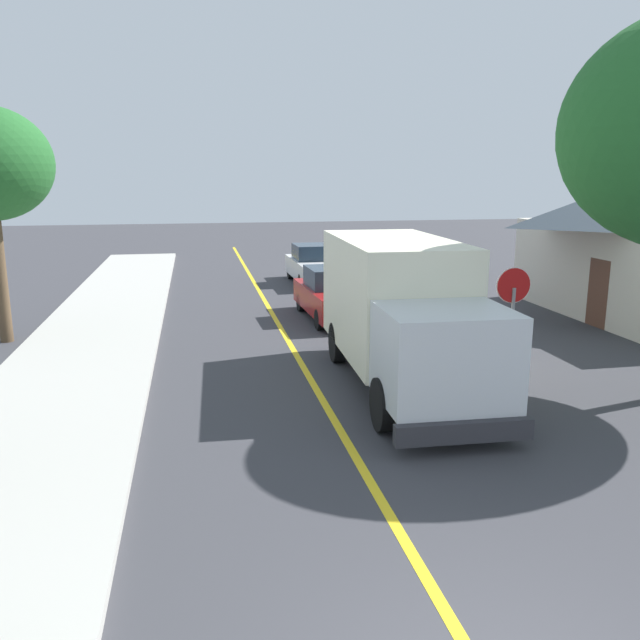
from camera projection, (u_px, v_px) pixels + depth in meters
centre_line_yellow at (308, 375)px, 15.16m from camera, size 0.16×56.00×0.01m
box_truck at (402, 307)px, 14.17m from camera, size 2.63×7.25×3.20m
parked_car_near at (333, 295)px, 21.02m from camera, size 1.97×4.47×1.67m
parked_car_mid at (314, 265)px, 27.90m from camera, size 1.89×4.44×1.67m
stop_sign at (513, 303)px, 14.17m from camera, size 0.80×0.10×2.65m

